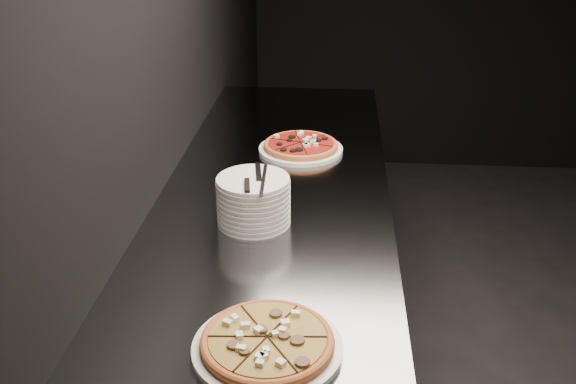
# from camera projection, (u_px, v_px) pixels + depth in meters

# --- Properties ---
(wall_left) EXTENTS (0.02, 5.00, 2.80)m
(wall_left) POSITION_uv_depth(u_px,v_px,m) (147.00, 44.00, 1.88)
(wall_left) COLOR black
(wall_left) RESTS_ON floor
(counter) EXTENTS (0.74, 2.44, 0.92)m
(counter) POSITION_uv_depth(u_px,v_px,m) (275.00, 312.00, 2.26)
(counter) COLOR slate
(counter) RESTS_ON floor
(pizza_mushroom) EXTENTS (0.32, 0.32, 0.04)m
(pizza_mushroom) POSITION_uv_depth(u_px,v_px,m) (267.00, 343.00, 1.37)
(pizza_mushroom) COLOR silver
(pizza_mushroom) RESTS_ON counter
(pizza_tomato) EXTENTS (0.34, 0.34, 0.04)m
(pizza_tomato) POSITION_uv_depth(u_px,v_px,m) (301.00, 146.00, 2.40)
(pizza_tomato) COLOR silver
(pizza_tomato) RESTS_ON counter
(plate_stack) EXTENTS (0.21, 0.21, 0.14)m
(plate_stack) POSITION_uv_depth(u_px,v_px,m) (254.00, 201.00, 1.87)
(plate_stack) COLOR silver
(plate_stack) RESTS_ON counter
(cutlery) EXTENTS (0.08, 0.23, 0.01)m
(cutlery) POSITION_uv_depth(u_px,v_px,m) (255.00, 180.00, 1.82)
(cutlery) COLOR silver
(cutlery) RESTS_ON plate_stack
(ramekin) EXTENTS (0.07, 0.07, 0.06)m
(ramekin) POSITION_uv_depth(u_px,v_px,m) (263.00, 189.00, 2.03)
(ramekin) COLOR silver
(ramekin) RESTS_ON counter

